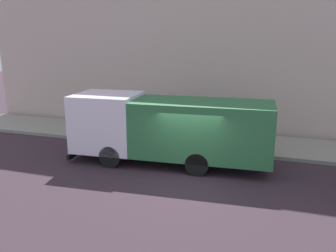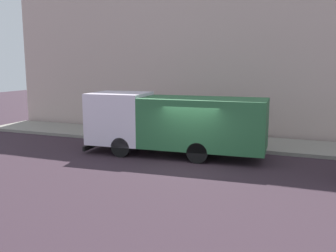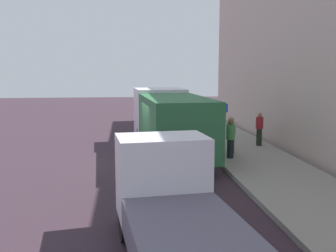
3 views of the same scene
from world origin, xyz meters
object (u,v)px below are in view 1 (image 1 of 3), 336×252
at_px(street_sign_post, 215,120).
at_px(pedestrian_standing, 177,116).
at_px(pedestrian_walking, 199,126).
at_px(large_utility_truck, 168,127).
at_px(pedestrian_third, 215,129).

bearing_deg(street_sign_post, pedestrian_standing, 45.94).
distance_m(pedestrian_walking, street_sign_post, 1.25).
height_order(pedestrian_standing, street_sign_post, street_sign_post).
height_order(large_utility_truck, pedestrian_standing, large_utility_truck).
bearing_deg(street_sign_post, large_utility_truck, 141.56).
relative_size(pedestrian_walking, pedestrian_third, 1.00).
distance_m(pedestrian_walking, pedestrian_standing, 2.57).
xyz_separation_m(large_utility_truck, street_sign_post, (2.07, -1.64, -0.03)).
bearing_deg(pedestrian_third, large_utility_truck, 57.49).
xyz_separation_m(pedestrian_walking, pedestrian_standing, (1.91, 1.72, -0.01)).
height_order(pedestrian_third, street_sign_post, street_sign_post).
relative_size(pedestrian_walking, pedestrian_standing, 1.01).
relative_size(pedestrian_walking, street_sign_post, 0.69).
distance_m(pedestrian_standing, street_sign_post, 3.71).
relative_size(large_utility_truck, street_sign_post, 3.63).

